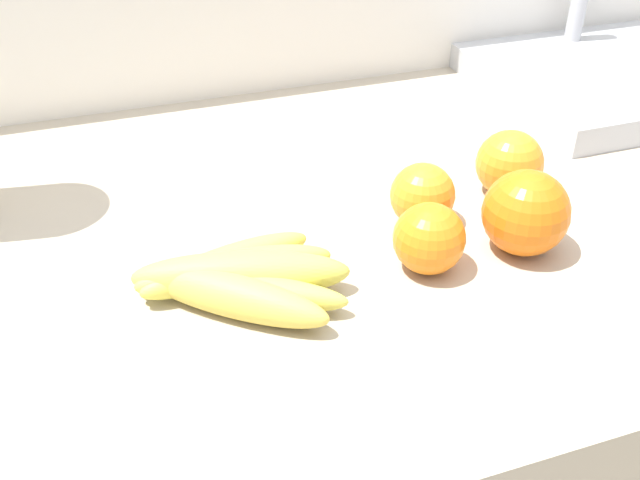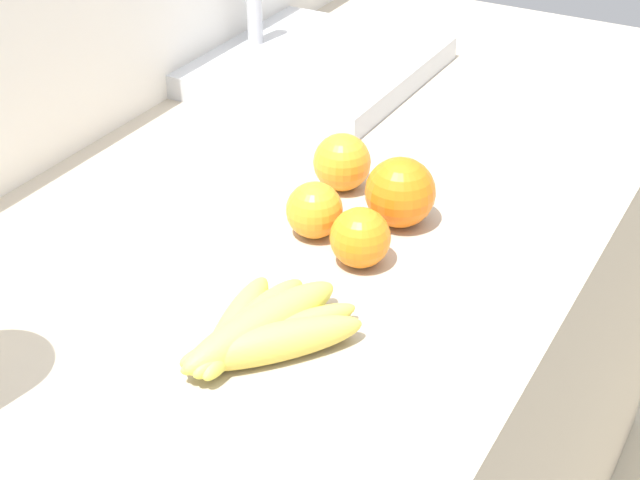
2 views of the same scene
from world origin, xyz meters
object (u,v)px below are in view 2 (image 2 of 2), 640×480
object	(u,v)px
orange_right	(360,238)
orange_back_right	(314,210)
sink_basin	(315,65)
orange_center	(400,192)
orange_far_right	(342,162)
banana_bunch	(260,331)

from	to	relation	value
orange_right	orange_back_right	bearing A→B (deg)	68.74
sink_basin	orange_back_right	bearing A→B (deg)	-150.84
orange_back_right	orange_center	bearing A→B (deg)	-46.15
orange_far_right	sink_basin	size ratio (longest dim) A/B	0.20
orange_far_right	orange_right	world-z (taller)	orange_far_right
orange_far_right	orange_right	bearing A→B (deg)	-145.48
orange_right	banana_bunch	bearing A→B (deg)	174.34
orange_center	orange_right	distance (m)	0.10
orange_far_right	orange_back_right	size ratio (longest dim) A/B	1.10
orange_back_right	orange_right	size ratio (longest dim) A/B	0.98
orange_right	sink_basin	world-z (taller)	sink_basin
orange_far_right	orange_back_right	xyz separation A→B (m)	(-0.11, -0.02, -0.00)
orange_back_right	sink_basin	distance (m)	0.46
orange_center	sink_basin	size ratio (longest dim) A/B	0.23
banana_bunch	orange_right	size ratio (longest dim) A/B	2.93
sink_basin	banana_bunch	bearing A→B (deg)	-155.26
orange_center	orange_far_right	distance (m)	0.11
banana_bunch	orange_far_right	size ratio (longest dim) A/B	2.73
banana_bunch	orange_far_right	distance (m)	0.33
banana_bunch	sink_basin	distance (m)	0.67
orange_right	sink_basin	distance (m)	0.53
orange_right	sink_basin	size ratio (longest dim) A/B	0.19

